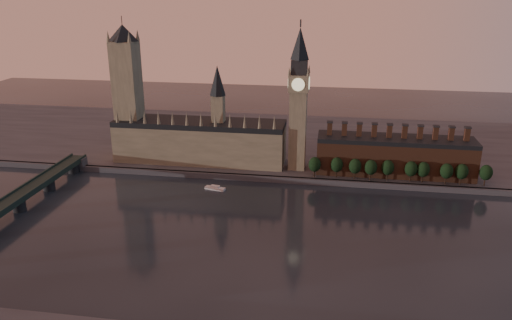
{
  "coord_description": "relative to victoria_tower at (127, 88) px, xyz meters",
  "views": [
    {
      "loc": [
        34.65,
        -239.09,
        132.85
      ],
      "look_at": [
        -11.9,
        55.0,
        28.23
      ],
      "focal_mm": 35.0,
      "sensor_mm": 36.0,
      "label": 1
    }
  ],
  "objects": [
    {
      "name": "embankment_tree_3",
      "position": [
        182.66,
        -21.34,
        -45.62
      ],
      "size": [
        8.6,
        8.6,
        14.88
      ],
      "color": "black",
      "rests_on": "north_bank"
    },
    {
      "name": "embankment_tree_9",
      "position": [
        258.88,
        -19.52,
        -45.62
      ],
      "size": [
        8.6,
        8.6,
        14.88
      ],
      "color": "black",
      "rests_on": "north_bank"
    },
    {
      "name": "embankment_tree_1",
      "position": [
        159.29,
        -19.57,
        -45.62
      ],
      "size": [
        8.6,
        8.6,
        14.88
      ],
      "color": "black",
      "rests_on": "north_bank"
    },
    {
      "name": "embankment_tree_7",
      "position": [
        233.19,
        -20.69,
        -45.62
      ],
      "size": [
        8.6,
        8.6,
        14.88
      ],
      "color": "black",
      "rests_on": "north_bank"
    },
    {
      "name": "big_ben",
      "position": [
        130.0,
        -5.0,
        -2.26
      ],
      "size": [
        15.0,
        15.0,
        107.0
      ],
      "color": "gray",
      "rests_on": "north_bank"
    },
    {
      "name": "victoria_tower",
      "position": [
        0.0,
        0.0,
        0.0
      ],
      "size": [
        24.0,
        24.0,
        108.0
      ],
      "color": "gray",
      "rests_on": "north_bank"
    },
    {
      "name": "river_boat",
      "position": [
        77.33,
        -45.51,
        -58.0
      ],
      "size": [
        14.74,
        6.88,
        2.84
      ],
      "rotation": [
        0.0,
        0.0,
        -0.21
      ],
      "color": "silver",
      "rests_on": "ground"
    },
    {
      "name": "embankment_tree_2",
      "position": [
        171.99,
        -20.61,
        -45.62
      ],
      "size": [
        8.6,
        8.6,
        14.88
      ],
      "color": "black",
      "rests_on": "north_bank"
    },
    {
      "name": "chimney_block",
      "position": [
        200.0,
        -5.0,
        -41.27
      ],
      "size": [
        110.0,
        25.0,
        37.0
      ],
      "color": "brown",
      "rests_on": "north_bank"
    },
    {
      "name": "north_bank",
      "position": [
        120.0,
        63.04,
        -57.09
      ],
      "size": [
        900.0,
        182.0,
        4.0
      ],
      "color": "#4D4E53",
      "rests_on": "ground"
    },
    {
      "name": "palace_of_westminster",
      "position": [
        55.59,
        -0.09,
        -37.46
      ],
      "size": [
        130.0,
        30.3,
        74.0
      ],
      "color": "gray",
      "rests_on": "north_bank"
    },
    {
      "name": "embankment_tree_5",
      "position": [
        209.89,
        -19.92,
        -45.62
      ],
      "size": [
        8.6,
        8.6,
        14.88
      ],
      "color": "black",
      "rests_on": "north_bank"
    },
    {
      "name": "embankment_tree_4",
      "position": [
        194.22,
        -19.78,
        -45.62
      ],
      "size": [
        8.6,
        8.6,
        14.88
      ],
      "color": "black",
      "rests_on": "north_bank"
    },
    {
      "name": "ground",
      "position": [
        120.0,
        -115.0,
        -59.09
      ],
      "size": [
        900.0,
        900.0,
        0.0
      ],
      "primitive_type": "plane",
      "color": "black",
      "rests_on": "ground"
    },
    {
      "name": "embankment_tree_0",
      "position": [
        143.87,
        -21.38,
        -45.62
      ],
      "size": [
        8.6,
        8.6,
        14.88
      ],
      "color": "black",
      "rests_on": "north_bank"
    },
    {
      "name": "embankment_tree_6",
      "position": [
        217.99,
        -19.99,
        -45.62
      ],
      "size": [
        8.6,
        8.6,
        14.88
      ],
      "color": "black",
      "rests_on": "north_bank"
    },
    {
      "name": "embankment_tree_8",
      "position": [
        243.13,
        -20.12,
        -45.62
      ],
      "size": [
        8.6,
        8.6,
        14.88
      ],
      "color": "black",
      "rests_on": "north_bank"
    }
  ]
}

